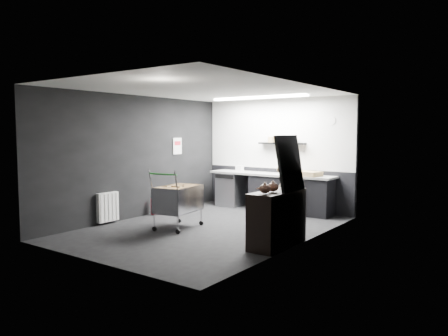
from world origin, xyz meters
The scene contains 22 objects.
floor centered at (0.00, 0.00, 0.00)m, with size 5.50×5.50×0.00m, color black.
ceiling centered at (0.00, 0.00, 2.70)m, with size 5.50×5.50×0.00m, color white.
wall_back centered at (0.00, 2.75, 1.35)m, with size 5.50×5.50×0.00m, color black.
wall_front centered at (0.00, -2.75, 1.35)m, with size 5.50×5.50×0.00m, color black.
wall_left centered at (-2.00, 0.00, 1.35)m, with size 5.50×5.50×0.00m, color black.
wall_right centered at (2.00, 0.00, 1.35)m, with size 5.50×5.50×0.00m, color black.
kitchen_wall_panel centered at (0.00, 2.73, 1.85)m, with size 3.95×0.02×1.70m, color silver.
dado_panel centered at (0.00, 2.73, 0.50)m, with size 3.95×0.02×1.00m, color black.
floating_shelf centered at (0.20, 2.62, 1.62)m, with size 1.20×0.22×0.04m, color black.
wall_clock centered at (1.40, 2.72, 2.15)m, with size 0.20×0.20×0.03m, color white.
poster centered at (-1.98, 1.30, 1.55)m, with size 0.02×0.30×0.40m, color white.
poster_red_band centered at (-1.98, 1.30, 1.62)m, with size 0.01×0.22×0.10m, color red.
radiator centered at (-1.94, -0.90, 0.35)m, with size 0.10×0.50×0.60m, color white.
ceiling_strip centered at (0.00, 1.85, 2.67)m, with size 2.40×0.20×0.04m, color white.
prep_counter centered at (0.14, 2.42, 0.46)m, with size 3.20×0.61×0.90m.
person centered at (0.69, 1.97, 0.80)m, with size 0.58×0.38×1.59m, color beige.
shopping_cart centered at (-0.49, -0.35, 0.54)m, with size 0.76×1.11×1.13m.
sideboard centered at (1.76, -0.37, 0.58)m, with size 0.53×1.23×1.84m.
fire_extinguisher centered at (-1.85, 0.34, 0.21)m, with size 0.13×0.13×0.44m.
cardboard_box centered at (1.02, 2.37, 0.95)m, with size 0.53×0.40×0.11m, color #A18656.
pink_tub centered at (0.47, 2.42, 1.01)m, with size 0.22×0.22×0.22m, color white.
white_container centered at (-0.85, 2.37, 0.98)m, with size 0.17×0.13×0.15m, color white.
Camera 1 is at (5.20, -6.71, 1.90)m, focal length 35.00 mm.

